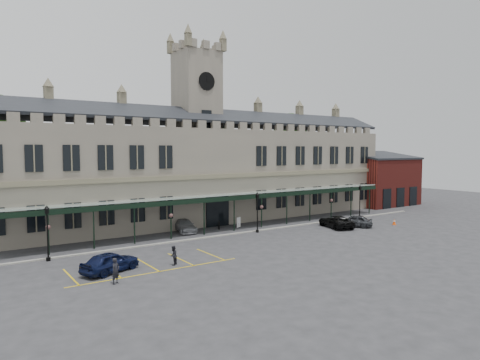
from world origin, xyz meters
TOP-DOWN VIEW (x-y plane):
  - ground at (0.00, 0.00)m, footprint 140.00×140.00m
  - station_building at (0.00, 15.91)m, footprint 60.00×10.36m
  - clock_tower at (0.00, 16.00)m, footprint 5.60×5.60m
  - canopy at (0.00, 7.46)m, footprint 50.00×4.10m
  - brick_annex at (34.00, 12.97)m, footprint 12.40×8.36m
  - kerb at (0.00, 5.50)m, footprint 60.00×0.40m
  - parking_markings at (-14.00, -1.50)m, footprint 16.00×6.00m
  - tree_behind_mid at (8.00, 25.00)m, footprint 6.00×6.00m
  - tree_behind_right at (24.00, 25.00)m, footprint 6.00×6.00m
  - lamp_post_left at (-20.48, 4.86)m, footprint 0.45×0.45m
  - lamp_post_mid at (1.66, 4.93)m, footprint 0.44×0.44m
  - lamp_post_right at (19.79, 5.45)m, footprint 0.43×0.43m
  - traffic_cone at (18.82, -0.82)m, footprint 0.45×0.45m
  - sign_board at (1.73, 8.81)m, footprint 0.69×0.29m
  - bollard_left at (-1.01, 8.91)m, footprint 0.17×0.17m
  - bollard_right at (5.24, 9.69)m, footprint 0.16×0.16m
  - car_left_a at (-17.20, -1.44)m, footprint 5.06×3.57m
  - car_taxi at (-5.00, 10.00)m, footprint 2.85×5.08m
  - car_van at (11.36, 1.99)m, footprint 3.68×5.69m
  - car_right_a at (13.47, 1.01)m, footprint 3.98×4.53m
  - person_a at (-17.76, -4.46)m, footprint 0.80×0.72m
  - person_b at (-12.30, -2.32)m, footprint 0.97×0.96m

SIDE VIEW (x-z plane):
  - ground at x=0.00m, z-range 0.00..0.00m
  - parking_markings at x=-14.00m, z-range -0.01..0.01m
  - kerb at x=0.00m, z-range 0.00..0.12m
  - traffic_cone at x=18.82m, z-range -0.01..0.71m
  - bollard_right at x=5.24m, z-range 0.00..0.88m
  - bollard_left at x=-1.01m, z-range 0.00..0.96m
  - sign_board at x=1.73m, z-range -0.01..1.21m
  - car_taxi at x=-5.00m, z-range 0.00..1.39m
  - car_van at x=11.36m, z-range 0.00..1.46m
  - car_right_a at x=13.47m, z-range 0.00..1.48m
  - person_b at x=-12.30m, z-range 0.00..1.58m
  - car_left_a at x=-17.20m, z-range 0.00..1.60m
  - person_a at x=-17.76m, z-range 0.00..1.84m
  - canopy at x=0.00m, z-range 0.25..4.55m
  - lamp_post_right at x=19.79m, z-range 0.42..5.00m
  - lamp_post_mid at x=1.66m, z-range 0.43..5.06m
  - lamp_post_left at x=-20.48m, z-range 0.44..5.20m
  - brick_annex at x=34.00m, z-range -0.46..8.77m
  - station_building at x=0.00m, z-range -2.18..15.12m
  - tree_behind_mid at x=8.00m, z-range 4.81..20.81m
  - tree_behind_right at x=24.00m, z-range 4.81..20.81m
  - clock_tower at x=0.00m, z-range 0.71..25.51m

